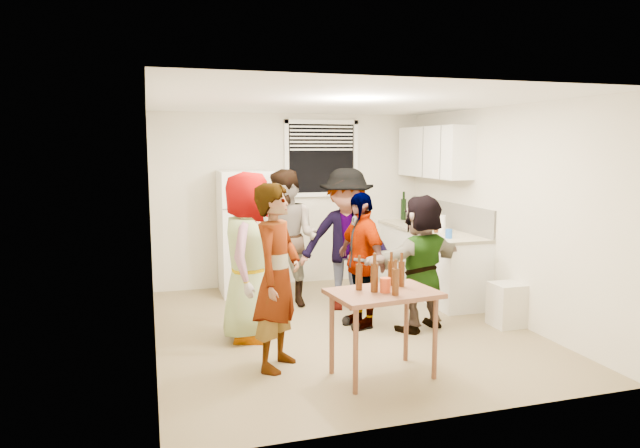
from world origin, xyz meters
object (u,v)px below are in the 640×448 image
object	(u,v)px
beer_bottle_counter	(436,233)
guest_black	(360,325)
kettle	(427,229)
guest_orange	(420,329)
red_cup	(385,292)
guest_stripe	(278,367)
blue_cup	(449,238)
guest_back_left	(288,305)
serving_table	(382,376)
beer_bottle_table	(374,292)
trash_bin	(507,304)
guest_back_right	(346,308)
refrigerator	(245,232)
guest_grey	(249,338)
wine_bottle	(403,220)

from	to	relation	value
beer_bottle_counter	guest_black	world-z (taller)	beer_bottle_counter
kettle	guest_orange	bearing A→B (deg)	-97.66
red_cup	guest_stripe	world-z (taller)	red_cup
blue_cup	guest_back_left	world-z (taller)	blue_cup
serving_table	red_cup	bearing A→B (deg)	-90.53
serving_table	beer_bottle_table	world-z (taller)	beer_bottle_table
trash_bin	serving_table	size ratio (longest dim) A/B	0.54
serving_table	guest_back_right	size ratio (longest dim) A/B	0.52
kettle	red_cup	distance (m)	3.09
refrigerator	kettle	xyz separation A→B (m)	(2.40, -0.72, 0.05)
guest_grey	red_cup	bearing A→B (deg)	-122.68
red_cup	guest_back_left	distance (m)	2.64
beer_bottle_counter	guest_back_right	distance (m)	1.57
blue_cup	guest_back_right	bearing A→B (deg)	162.58
blue_cup	guest_stripe	bearing A→B (deg)	-153.11
blue_cup	beer_bottle_table	distance (m)	2.41
blue_cup	guest_grey	xyz separation A→B (m)	(-2.57, -0.36, -0.90)
refrigerator	kettle	distance (m)	2.51
kettle	blue_cup	world-z (taller)	kettle
kettle	serving_table	distance (m)	3.19
guest_grey	guest_back_right	distance (m)	1.54
blue_cup	guest_orange	world-z (taller)	blue_cup
kettle	red_cup	size ratio (longest dim) A/B	1.81
refrigerator	guest_back_left	size ratio (longest dim) A/B	0.98
guest_grey	guest_stripe	world-z (taller)	guest_grey
trash_bin	guest_grey	xyz separation A→B (m)	(-2.88, 0.44, -0.25)
guest_back_left	guest_orange	bearing A→B (deg)	-6.85
refrigerator	guest_back_left	world-z (taller)	refrigerator
refrigerator	guest_grey	bearing A→B (deg)	-98.63
guest_stripe	guest_orange	xyz separation A→B (m)	(1.77, 0.63, 0.00)
guest_stripe	guest_back_left	size ratio (longest dim) A/B	0.98
guest_stripe	guest_grey	bearing A→B (deg)	43.74
guest_black	serving_table	bearing A→B (deg)	-23.03
beer_bottle_counter	guest_back_right	world-z (taller)	beer_bottle_counter
wine_bottle	guest_stripe	xyz separation A→B (m)	(-2.67, -3.03, -0.90)
red_cup	refrigerator	bearing A→B (deg)	101.60
red_cup	guest_stripe	size ratio (longest dim) A/B	0.07
kettle	serving_table	size ratio (longest dim) A/B	0.25
refrigerator	guest_orange	xyz separation A→B (m)	(1.60, -2.15, -0.85)
guest_back_right	guest_orange	distance (m)	1.13
trash_bin	beer_bottle_table	bearing A→B (deg)	-155.46
wine_bottle	beer_bottle_table	xyz separation A→B (m)	(-1.91, -3.51, -0.12)
serving_table	guest_black	size ratio (longest dim) A/B	0.60
guest_stripe	guest_back_right	world-z (taller)	guest_back_right
refrigerator	red_cup	distance (m)	3.36
trash_bin	guest_black	world-z (taller)	trash_bin
kettle	red_cup	world-z (taller)	kettle
beer_bottle_table	guest_back_right	distance (m)	2.29
guest_black	trash_bin	bearing A→B (deg)	62.79
serving_table	guest_stripe	size ratio (longest dim) A/B	0.54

